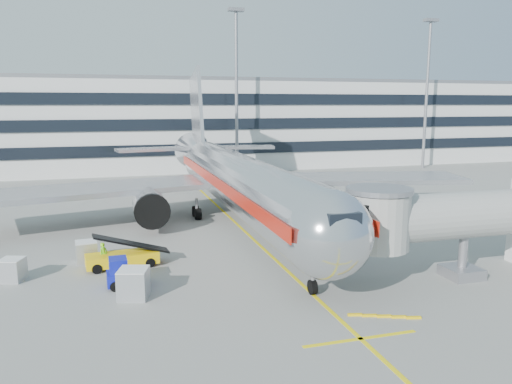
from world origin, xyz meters
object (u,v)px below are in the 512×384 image
object	(u,v)px
main_jet	(233,178)
cargo_container_left	(12,270)
baggage_tug	(125,274)
belt_loader	(122,257)
cargo_container_front	(134,283)
ramp_worker	(104,255)
cargo_container_right	(87,252)

from	to	relation	value
main_jet	cargo_container_left	distance (m)	21.66
baggage_tug	cargo_container_left	distance (m)	7.55
cargo_container_left	belt_loader	bearing A→B (deg)	7.29
belt_loader	cargo_container_front	size ratio (longest dim) A/B	2.56
belt_loader	baggage_tug	distance (m)	3.96
cargo_container_left	ramp_worker	size ratio (longest dim) A/B	0.98
baggage_tug	ramp_worker	bearing A→B (deg)	107.03
belt_loader	cargo_container_front	bearing A→B (deg)	-85.37
cargo_container_front	belt_loader	bearing A→B (deg)	94.63
ramp_worker	cargo_container_front	bearing A→B (deg)	-119.27
belt_loader	cargo_container_left	size ratio (longest dim) A/B	3.01
cargo_container_left	cargo_container_right	size ratio (longest dim) A/B	1.10
cargo_container_front	ramp_worker	bearing A→B (deg)	105.50
belt_loader	baggage_tug	size ratio (longest dim) A/B	2.06
main_jet	ramp_worker	xyz separation A→B (m)	(-11.96, -11.08, -3.35)
cargo_container_left	cargo_container_front	size ratio (longest dim) A/B	0.85
belt_loader	cargo_container_left	bearing A→B (deg)	-172.71
belt_loader	cargo_container_right	xyz separation A→B (m)	(-2.42, 1.79, 0.08)
cargo_container_right	cargo_container_left	bearing A→B (deg)	-148.98
baggage_tug	belt_loader	bearing A→B (deg)	90.60
main_jet	cargo_container_right	world-z (taller)	main_jet
cargo_container_front	baggage_tug	bearing A→B (deg)	102.29
cargo_container_left	cargo_container_right	world-z (taller)	cargo_container_right
main_jet	cargo_container_front	xyz separation A→B (m)	(-10.24, -17.29, -3.35)
main_jet	cargo_container_front	bearing A→B (deg)	-120.65
cargo_container_left	ramp_worker	world-z (taller)	ramp_worker
cargo_container_right	belt_loader	bearing A→B (deg)	-36.42
cargo_container_left	cargo_container_front	distance (m)	8.95
baggage_tug	cargo_container_left	bearing A→B (deg)	155.87
main_jet	baggage_tug	distance (m)	18.93
main_jet	belt_loader	distance (m)	15.97
cargo_container_right	ramp_worker	bearing A→B (deg)	-53.17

